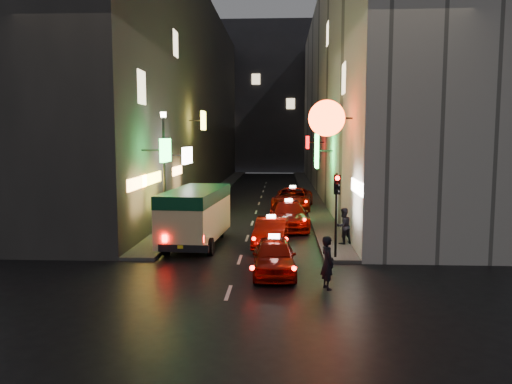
% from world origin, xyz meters
% --- Properties ---
extents(ground, '(120.00, 120.00, 0.00)m').
position_xyz_m(ground, '(0.00, 0.00, 0.00)').
color(ground, black).
rests_on(ground, ground).
extents(building_left, '(7.56, 52.00, 18.00)m').
position_xyz_m(building_left, '(-8.00, 33.99, 9.00)').
color(building_left, '#353230').
rests_on(building_left, ground).
extents(building_right, '(8.03, 52.00, 18.00)m').
position_xyz_m(building_right, '(8.00, 33.99, 9.00)').
color(building_right, '#ACA79D').
rests_on(building_right, ground).
extents(building_far, '(30.00, 10.00, 22.00)m').
position_xyz_m(building_far, '(0.00, 66.00, 11.00)').
color(building_far, '#303034').
rests_on(building_far, ground).
extents(sidewalk_left, '(1.50, 52.00, 0.15)m').
position_xyz_m(sidewalk_left, '(-4.25, 34.00, 0.07)').
color(sidewalk_left, '#464441').
rests_on(sidewalk_left, ground).
extents(sidewalk_right, '(1.50, 52.00, 0.15)m').
position_xyz_m(sidewalk_right, '(4.25, 34.00, 0.07)').
color(sidewalk_right, '#464441').
rests_on(sidewalk_right, ground).
extents(minibus, '(2.65, 6.40, 2.69)m').
position_xyz_m(minibus, '(-2.30, 11.19, 1.70)').
color(minibus, '#D9C488').
rests_on(minibus, ground).
extents(taxi_near, '(2.18, 4.99, 1.74)m').
position_xyz_m(taxi_near, '(1.47, 6.41, 0.78)').
color(taxi_near, '#860C03').
rests_on(taxi_near, ground).
extents(taxi_second, '(2.38, 5.03, 1.73)m').
position_xyz_m(taxi_second, '(1.26, 11.21, 0.78)').
color(taxi_second, '#860C03').
rests_on(taxi_second, ground).
extents(taxi_third, '(2.52, 5.64, 1.93)m').
position_xyz_m(taxi_third, '(2.15, 16.01, 0.88)').
color(taxi_third, '#860C03').
rests_on(taxi_third, ground).
extents(taxi_far, '(2.95, 6.02, 2.02)m').
position_xyz_m(taxi_far, '(2.53, 23.15, 0.92)').
color(taxi_far, '#860C03').
rests_on(taxi_far, ground).
extents(pedestrian_crossing, '(0.63, 0.78, 2.06)m').
position_xyz_m(pedestrian_crossing, '(3.30, 4.60, 1.03)').
color(pedestrian_crossing, black).
rests_on(pedestrian_crossing, ground).
extents(pedestrian_sidewalk, '(0.85, 0.77, 1.92)m').
position_xyz_m(pedestrian_sidewalk, '(4.63, 11.22, 1.11)').
color(pedestrian_sidewalk, black).
rests_on(pedestrian_sidewalk, sidewalk_right).
extents(traffic_light, '(0.26, 0.43, 3.50)m').
position_xyz_m(traffic_light, '(4.00, 8.47, 2.69)').
color(traffic_light, black).
rests_on(traffic_light, sidewalk_right).
extents(lamp_post, '(0.28, 0.28, 6.22)m').
position_xyz_m(lamp_post, '(-4.20, 13.00, 3.72)').
color(lamp_post, black).
rests_on(lamp_post, sidewalk_left).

